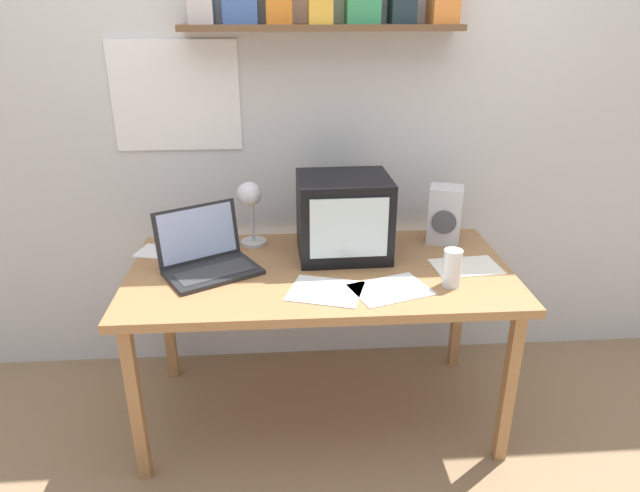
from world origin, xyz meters
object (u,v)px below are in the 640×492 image
at_px(desk_lamp, 250,202).
at_px(open_notebook, 390,290).
at_px(printed_handout, 466,267).
at_px(loose_paper_near_laptop, 170,253).
at_px(loose_paper_near_monitor, 326,291).
at_px(laptop, 206,255).
at_px(corner_desk, 320,282).
at_px(space_heater, 445,215).
at_px(crt_monitor, 343,216).
at_px(juice_glass, 452,270).

distance_m(desk_lamp, open_notebook, 0.72).
bearing_deg(printed_handout, loose_paper_near_laptop, 169.48).
relative_size(loose_paper_near_monitor, open_notebook, 0.96).
bearing_deg(laptop, open_notebook, -47.80).
relative_size(corner_desk, laptop, 3.51).
xyz_separation_m(space_heater, open_notebook, (-0.32, -0.45, -0.13)).
bearing_deg(space_heater, open_notebook, -107.44).
relative_size(space_heater, printed_handout, 0.91).
xyz_separation_m(corner_desk, desk_lamp, (-0.28, 0.23, 0.27)).
bearing_deg(open_notebook, laptop, 161.75).
height_order(laptop, open_notebook, laptop).
xyz_separation_m(crt_monitor, loose_paper_near_laptop, (-0.74, 0.06, -0.17)).
relative_size(space_heater, loose_paper_near_laptop, 0.83).
xyz_separation_m(crt_monitor, desk_lamp, (-0.39, 0.09, 0.04)).
distance_m(juice_glass, open_notebook, 0.24).
bearing_deg(loose_paper_near_monitor, juice_glass, 2.01).
xyz_separation_m(juice_glass, open_notebook, (-0.23, -0.02, -0.06)).
relative_size(juice_glass, loose_paper_near_monitor, 0.46).
bearing_deg(space_heater, printed_handout, -67.33).
distance_m(crt_monitor, loose_paper_near_laptop, 0.76).
relative_size(laptop, loose_paper_near_laptop, 1.42).
bearing_deg(loose_paper_near_monitor, laptop, 153.86).
bearing_deg(juice_glass, desk_lamp, 151.75).
height_order(corner_desk, open_notebook, open_notebook).
distance_m(desk_lamp, juice_glass, 0.88).
distance_m(crt_monitor, loose_paper_near_monitor, 0.39).
relative_size(desk_lamp, loose_paper_near_monitor, 0.96).
bearing_deg(corner_desk, desk_lamp, 140.67).
xyz_separation_m(corner_desk, laptop, (-0.45, 0.03, 0.12)).
xyz_separation_m(corner_desk, loose_paper_near_laptop, (-0.63, 0.20, 0.06)).
bearing_deg(corner_desk, open_notebook, -39.09).
xyz_separation_m(corner_desk, space_heater, (0.57, 0.25, 0.19)).
distance_m(laptop, space_heater, 1.05).
height_order(loose_paper_near_laptop, printed_handout, same).
relative_size(crt_monitor, printed_handout, 1.37).
distance_m(open_notebook, loose_paper_near_laptop, 0.97).
xyz_separation_m(loose_paper_near_monitor, printed_handout, (0.59, 0.17, 0.00)).
distance_m(space_heater, open_notebook, 0.57).
relative_size(juice_glass, open_notebook, 0.45).
xyz_separation_m(corner_desk, loose_paper_near_monitor, (0.01, -0.20, 0.06)).
relative_size(juice_glass, loose_paper_near_laptop, 0.47).
bearing_deg(crt_monitor, loose_paper_near_laptop, 173.91).
distance_m(space_heater, loose_paper_near_laptop, 1.21).
bearing_deg(desk_lamp, open_notebook, -34.32).
distance_m(corner_desk, loose_paper_near_monitor, 0.21).
bearing_deg(corner_desk, crt_monitor, 53.19).
xyz_separation_m(desk_lamp, juice_glass, (0.76, -0.41, -0.15)).
distance_m(corner_desk, loose_paper_near_laptop, 0.67).
distance_m(laptop, juice_glass, 0.96).
bearing_deg(open_notebook, corner_desk, 140.91).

